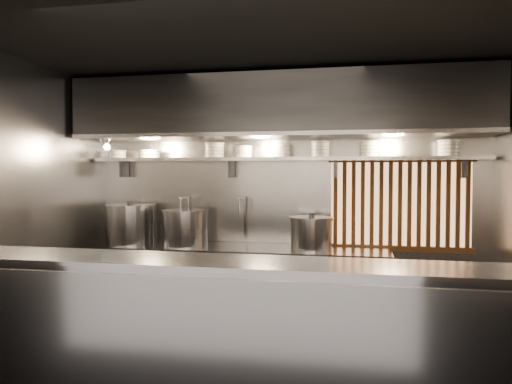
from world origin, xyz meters
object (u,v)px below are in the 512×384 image
(pendant_bulb, at_px, (271,151))
(stock_pot_mid, at_px, (185,228))
(stock_pot_left, at_px, (130,224))
(stock_pot_right, at_px, (311,233))
(heat_lamp, at_px, (105,142))

(pendant_bulb, relative_size, stock_pot_mid, 0.30)
(pendant_bulb, xyz_separation_m, stock_pot_mid, (-0.96, -0.10, -0.86))
(pendant_bulb, relative_size, stock_pot_left, 0.29)
(stock_pot_left, distance_m, stock_pot_right, 2.11)
(stock_pot_right, bearing_deg, stock_pot_mid, -179.78)
(pendant_bulb, xyz_separation_m, stock_pot_right, (0.46, -0.10, -0.88))
(stock_pot_right, bearing_deg, pendant_bulb, 168.19)
(stock_pot_left, bearing_deg, heat_lamp, -117.97)
(heat_lamp, height_order, stock_pot_right, heat_lamp)
(pendant_bulb, xyz_separation_m, stock_pot_left, (-1.65, -0.07, -0.83))
(heat_lamp, xyz_separation_m, stock_pot_right, (2.26, 0.25, -0.99))
(pendant_bulb, distance_m, stock_pot_left, 1.85)
(heat_lamp, height_order, pendant_bulb, heat_lamp)
(stock_pot_mid, distance_m, stock_pot_right, 1.43)
(heat_lamp, bearing_deg, stock_pot_right, 6.38)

